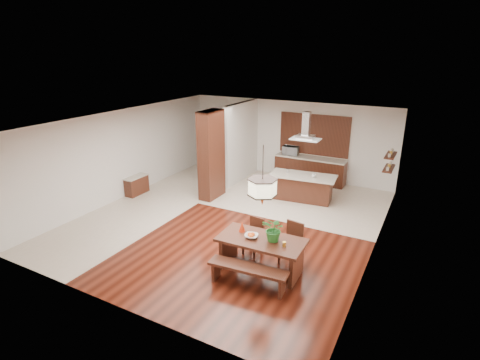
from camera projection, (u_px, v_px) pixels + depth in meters
The scene contains 25 objects.
room_shell at pixel (230, 151), 10.31m from camera, with size 9.00×9.04×2.92m.
tile_hallway at pixel (158, 201), 12.22m from camera, with size 2.50×9.00×0.01m, color beige.
tile_kitchen at pixel (300, 198), 12.52m from camera, with size 5.50×4.00×0.01m, color beige.
soffit_band at pixel (230, 121), 10.04m from camera, with size 8.00×9.00×0.02m, color #412210.
partition_pier at pixel (211, 155), 12.14m from camera, with size 0.45×1.00×2.90m, color black.
partition_stub at pixel (242, 142), 13.89m from camera, with size 0.18×2.40×2.90m, color silver.
hallway_console at pixel (137, 185), 12.76m from camera, with size 0.37×0.88×0.63m, color black.
hallway_doorway at pixel (226, 142), 15.51m from camera, with size 1.10×0.20×2.10m, color black.
rear_counter at pixel (310, 170), 13.89m from camera, with size 2.60×0.62×0.95m.
kitchen_window at pixel (314, 135), 13.68m from camera, with size 2.60×0.08×1.50m, color brown.
shelf_lower at pixel (389, 168), 10.97m from camera, with size 0.26×0.90×0.04m, color black.
shelf_upper at pixel (391, 155), 10.84m from camera, with size 0.26×0.90×0.04m, color black.
dining_table at pixel (261, 247), 8.24m from camera, with size 1.92×1.00×0.79m.
dining_bench at pixel (248, 277), 7.78m from camera, with size 1.70×0.37×0.48m, color black, non-canonical shape.
dining_chair_left at pixel (253, 237), 8.97m from camera, with size 0.40×0.40×0.90m, color black, non-canonical shape.
dining_chair_right at pixel (290, 244), 8.56m from camera, with size 0.44×0.44×0.99m, color black, non-canonical shape.
pendant_lantern at pixel (263, 176), 7.69m from camera, with size 0.64×0.64×1.31m, color beige, non-canonical shape.
foliage_plant at pixel (274, 229), 7.99m from camera, with size 0.50×0.43×0.55m, color #236A25.
fruit_bowl at pixel (251, 236), 8.22m from camera, with size 0.29×0.29×0.07m, color beige.
napkin_cone at pixel (242, 227), 8.47m from camera, with size 0.15×0.15×0.24m, color #AE280C.
gold_ornament at pixel (284, 244), 7.84m from camera, with size 0.07×0.07×0.11m, color gold.
kitchen_island at pixel (303, 187), 12.21m from camera, with size 2.19×1.13×0.87m.
range_hood at pixel (306, 126), 11.54m from camera, with size 0.90×0.55×0.87m, color silver, non-canonical shape.
island_cup at pixel (314, 176), 11.82m from camera, with size 0.12×0.12×0.10m, color silver.
microwave at pixel (291, 150), 14.05m from camera, with size 0.58×0.39×0.32m, color silver.
Camera 1 is at (4.95, -8.69, 4.72)m, focal length 28.00 mm.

